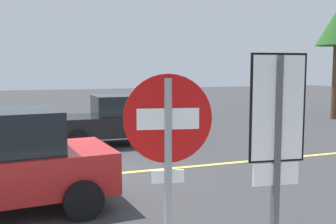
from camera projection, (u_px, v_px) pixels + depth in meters
The scene contains 5 objects.
ground_plane at pixel (86, 177), 8.84m from camera, with size 80.00×80.00×0.00m, color #38383A.
lane_marking_centre at pixel (207, 165), 9.88m from camera, with size 28.00×0.16×0.01m, color #E0D14C.
stop_sign at pixel (168, 161), 3.40m from camera, with size 0.75×0.18×2.34m.
speed_limit_sign at pixel (277, 137), 3.62m from camera, with size 0.54×0.09×2.52m.
car_black_far_lane at pixel (121, 119), 12.68m from camera, with size 4.15×1.95×1.56m.
Camera 1 is at (-1.30, -8.73, 2.37)m, focal length 42.58 mm.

